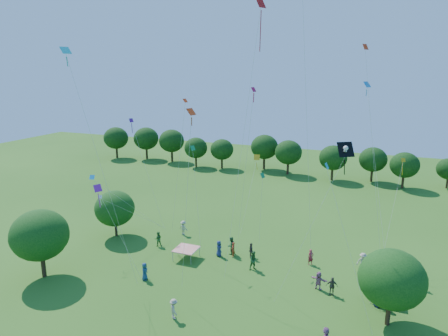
{
  "coord_description": "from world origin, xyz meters",
  "views": [
    {
      "loc": [
        11.28,
        -14.61,
        18.63
      ],
      "look_at": [
        0.0,
        14.0,
        11.0
      ],
      "focal_mm": 32.0,
      "sensor_mm": 36.0,
      "label": 1
    }
  ],
  "objects_px": {
    "tent_red_stripe": "(186,249)",
    "pirate_kite": "(344,152)",
    "near_tree_north": "(115,208)",
    "near_tree_east": "(392,279)",
    "tent_blue": "(384,288)",
    "near_tree_west": "(40,235)",
    "red_high_kite": "(254,56)"
  },
  "relations": [
    {
      "from": "tent_blue",
      "to": "red_high_kite",
      "type": "bearing_deg",
      "value": -168.68
    },
    {
      "from": "tent_red_stripe",
      "to": "pirate_kite",
      "type": "height_order",
      "value": "pirate_kite"
    },
    {
      "from": "near_tree_north",
      "to": "tent_red_stripe",
      "type": "distance_m",
      "value": 10.56
    },
    {
      "from": "near_tree_west",
      "to": "near_tree_north",
      "type": "relative_size",
      "value": 1.2
    },
    {
      "from": "tent_red_stripe",
      "to": "tent_blue",
      "type": "bearing_deg",
      "value": -1.85
    },
    {
      "from": "tent_red_stripe",
      "to": "tent_blue",
      "type": "height_order",
      "value": "same"
    },
    {
      "from": "tent_red_stripe",
      "to": "pirate_kite",
      "type": "bearing_deg",
      "value": -13.72
    },
    {
      "from": "near_tree_west",
      "to": "near_tree_east",
      "type": "bearing_deg",
      "value": 7.59
    },
    {
      "from": "near_tree_north",
      "to": "tent_red_stripe",
      "type": "xyz_separation_m",
      "value": [
        10.08,
        -2.18,
        -2.29
      ]
    },
    {
      "from": "tent_blue",
      "to": "pirate_kite",
      "type": "height_order",
      "value": "pirate_kite"
    },
    {
      "from": "near_tree_west",
      "to": "tent_blue",
      "type": "height_order",
      "value": "near_tree_west"
    },
    {
      "from": "near_tree_north",
      "to": "tent_blue",
      "type": "xyz_separation_m",
      "value": [
        28.69,
        -2.79,
        -2.29
      ]
    },
    {
      "from": "near_tree_east",
      "to": "tent_blue",
      "type": "distance_m",
      "value": 4.41
    },
    {
      "from": "tent_blue",
      "to": "pirate_kite",
      "type": "distance_m",
      "value": 12.72
    },
    {
      "from": "near_tree_north",
      "to": "near_tree_west",
      "type": "bearing_deg",
      "value": -93.08
    },
    {
      "from": "near_tree_west",
      "to": "near_tree_east",
      "type": "relative_size",
      "value": 1.08
    },
    {
      "from": "near_tree_west",
      "to": "red_high_kite",
      "type": "relative_size",
      "value": 0.29
    },
    {
      "from": "near_tree_west",
      "to": "tent_blue",
      "type": "xyz_separation_m",
      "value": [
        29.24,
        7.4,
        -3.07
      ]
    },
    {
      "from": "tent_blue",
      "to": "red_high_kite",
      "type": "distance_m",
      "value": 21.68
    },
    {
      "from": "near_tree_west",
      "to": "pirate_kite",
      "type": "height_order",
      "value": "pirate_kite"
    },
    {
      "from": "near_tree_west",
      "to": "near_tree_east",
      "type": "height_order",
      "value": "near_tree_west"
    },
    {
      "from": "near_tree_north",
      "to": "red_high_kite",
      "type": "height_order",
      "value": "red_high_kite"
    },
    {
      "from": "tent_red_stripe",
      "to": "red_high_kite",
      "type": "bearing_deg",
      "value": -19.89
    },
    {
      "from": "near_tree_north",
      "to": "near_tree_east",
      "type": "xyz_separation_m",
      "value": [
        28.97,
        -6.25,
        0.43
      ]
    },
    {
      "from": "near_tree_north",
      "to": "pirate_kite",
      "type": "relative_size",
      "value": 0.44
    },
    {
      "from": "pirate_kite",
      "to": "tent_red_stripe",
      "type": "bearing_deg",
      "value": 166.28
    },
    {
      "from": "near_tree_north",
      "to": "tent_red_stripe",
      "type": "bearing_deg",
      "value": -12.23
    },
    {
      "from": "near_tree_east",
      "to": "near_tree_north",
      "type": "bearing_deg",
      "value": 167.82
    },
    {
      "from": "pirate_kite",
      "to": "red_high_kite",
      "type": "bearing_deg",
      "value": 173.3
    },
    {
      "from": "tent_blue",
      "to": "red_high_kite",
      "type": "height_order",
      "value": "red_high_kite"
    },
    {
      "from": "near_tree_east",
      "to": "tent_blue",
      "type": "height_order",
      "value": "near_tree_east"
    },
    {
      "from": "tent_blue",
      "to": "tent_red_stripe",
      "type": "bearing_deg",
      "value": 178.15
    }
  ]
}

